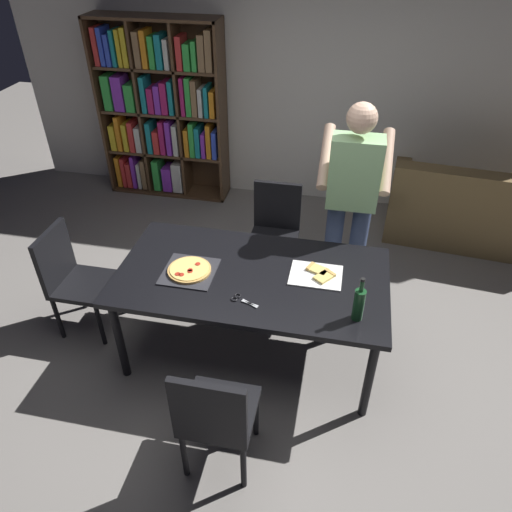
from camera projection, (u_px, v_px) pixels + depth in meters
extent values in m
plane|color=gray|center=(252.00, 348.00, 3.78)|extent=(12.00, 12.00, 0.00)
cube|color=silver|center=(303.00, 74.00, 5.00)|extent=(6.40, 0.10, 2.80)
cube|color=black|center=(252.00, 276.00, 3.35)|extent=(1.89, 1.02, 0.04)
cylinder|color=black|center=(120.00, 340.00, 3.37)|extent=(0.06, 0.06, 0.71)
cylinder|color=black|center=(369.00, 379.00, 3.09)|extent=(0.06, 0.06, 0.71)
cylinder|color=black|center=(163.00, 267.00, 4.05)|extent=(0.06, 0.06, 0.71)
cylinder|color=black|center=(370.00, 294.00, 3.77)|extent=(0.06, 0.06, 0.71)
cube|color=black|center=(220.00, 411.00, 2.81)|extent=(0.42, 0.42, 0.04)
cube|color=black|center=(208.00, 413.00, 2.51)|extent=(0.42, 0.04, 0.45)
cylinder|color=black|center=(256.00, 414.00, 3.05)|extent=(0.04, 0.04, 0.41)
cylinder|color=black|center=(202.00, 404.00, 3.11)|extent=(0.04, 0.04, 0.41)
cylinder|color=black|center=(243.00, 466.00, 2.77)|extent=(0.04, 0.04, 0.41)
cylinder|color=black|center=(184.00, 455.00, 2.83)|extent=(0.04, 0.04, 0.41)
cube|color=black|center=(273.00, 240.00, 4.24)|extent=(0.42, 0.42, 0.04)
cube|color=black|center=(277.00, 205.00, 4.25)|extent=(0.42, 0.04, 0.45)
cylinder|color=black|center=(249.00, 270.00, 4.26)|extent=(0.04, 0.04, 0.41)
cylinder|color=black|center=(289.00, 275.00, 4.20)|extent=(0.04, 0.04, 0.41)
cylinder|color=black|center=(257.00, 247.00, 4.55)|extent=(0.04, 0.04, 0.41)
cylinder|color=black|center=(295.00, 251.00, 4.49)|extent=(0.04, 0.04, 0.41)
cube|color=black|center=(84.00, 285.00, 3.74)|extent=(0.42, 0.42, 0.04)
cube|color=black|center=(54.00, 257.00, 3.63)|extent=(0.04, 0.42, 0.45)
cylinder|color=black|center=(100.00, 325.00, 3.70)|extent=(0.04, 0.04, 0.41)
cylinder|color=black|center=(120.00, 295.00, 3.99)|extent=(0.04, 0.04, 0.41)
cylinder|color=black|center=(58.00, 318.00, 3.76)|extent=(0.04, 0.04, 0.41)
cylinder|color=black|center=(81.00, 289.00, 4.05)|extent=(0.04, 0.04, 0.41)
cube|color=brown|center=(471.00, 218.00, 4.97)|extent=(1.78, 1.02, 0.40)
cube|color=brown|center=(485.00, 197.00, 4.47)|extent=(1.71, 0.37, 0.45)
cube|color=brown|center=(401.00, 182.00, 4.98)|extent=(0.25, 0.86, 0.20)
cube|color=#513823|center=(105.00, 108.00, 5.41)|extent=(0.03, 0.35, 1.95)
cube|color=#513823|center=(222.00, 117.00, 5.19)|extent=(0.03, 0.35, 1.95)
cube|color=#513823|center=(151.00, 17.00, 4.73)|extent=(1.40, 0.35, 0.03)
cube|color=#513823|center=(172.00, 189.00, 5.87)|extent=(1.40, 0.35, 0.03)
cube|color=#513823|center=(168.00, 107.00, 5.43)|extent=(1.40, 0.03, 1.95)
cube|color=#513823|center=(167.00, 152.00, 5.58)|extent=(1.34, 0.29, 0.03)
cube|color=#513823|center=(163.00, 112.00, 5.30)|extent=(1.34, 0.29, 0.03)
cube|color=#513823|center=(157.00, 68.00, 5.02)|extent=(1.34, 0.29, 0.03)
cube|color=#513823|center=(144.00, 111.00, 5.34)|extent=(0.03, 0.29, 1.89)
cube|color=#513823|center=(182.00, 114.00, 5.26)|extent=(0.03, 0.29, 1.89)
cube|color=orange|center=(122.00, 169.00, 5.82)|extent=(0.05, 0.22, 0.38)
cube|color=red|center=(127.00, 170.00, 5.81)|extent=(0.04, 0.22, 0.37)
cube|color=red|center=(132.00, 173.00, 5.82)|extent=(0.06, 0.22, 0.31)
cube|color=purple|center=(137.00, 170.00, 5.78)|extent=(0.04, 0.22, 0.40)
cube|color=silver|center=(142.00, 173.00, 5.80)|extent=(0.04, 0.22, 0.31)
cube|color=olive|center=(147.00, 172.00, 5.77)|extent=(0.05, 0.22, 0.36)
cube|color=green|center=(159.00, 173.00, 5.75)|extent=(0.08, 0.22, 0.37)
cube|color=purple|center=(170.00, 177.00, 5.75)|extent=(0.11, 0.22, 0.29)
cube|color=silver|center=(180.00, 175.00, 5.71)|extent=(0.12, 0.22, 0.35)
cube|color=yellow|center=(116.00, 135.00, 5.57)|extent=(0.07, 0.22, 0.29)
cube|color=orange|center=(122.00, 132.00, 5.52)|extent=(0.05, 0.22, 0.40)
cube|color=yellow|center=(128.00, 135.00, 5.53)|extent=(0.05, 0.22, 0.32)
cube|color=red|center=(135.00, 135.00, 5.51)|extent=(0.06, 0.22, 0.35)
cube|color=silver|center=(141.00, 138.00, 5.52)|extent=(0.07, 0.22, 0.29)
cube|color=teal|center=(152.00, 136.00, 5.48)|extent=(0.06, 0.22, 0.36)
cube|color=red|center=(159.00, 140.00, 5.49)|extent=(0.07, 0.22, 0.26)
cube|color=#B21E66|center=(165.00, 136.00, 5.44)|extent=(0.06, 0.22, 0.38)
cube|color=purple|center=(171.00, 136.00, 5.43)|extent=(0.05, 0.22, 0.39)
cube|color=silver|center=(178.00, 138.00, 5.43)|extent=(0.05, 0.22, 0.35)
cube|color=orange|center=(189.00, 141.00, 5.42)|extent=(0.05, 0.22, 0.31)
cube|color=green|center=(194.00, 138.00, 5.38)|extent=(0.06, 0.22, 0.39)
cube|color=teal|center=(200.00, 140.00, 5.39)|extent=(0.05, 0.22, 0.34)
cube|color=purple|center=(205.00, 143.00, 5.39)|extent=(0.04, 0.22, 0.28)
cube|color=orange|center=(211.00, 140.00, 5.35)|extent=(0.05, 0.22, 0.38)
cube|color=blue|center=(216.00, 143.00, 5.37)|extent=(0.05, 0.22, 0.31)
cube|color=green|center=(110.00, 91.00, 5.26)|extent=(0.09, 0.22, 0.37)
cube|color=purple|center=(121.00, 92.00, 5.24)|extent=(0.12, 0.22, 0.37)
cube|color=green|center=(133.00, 96.00, 5.24)|extent=(0.10, 0.22, 0.29)
cube|color=teal|center=(146.00, 93.00, 5.19)|extent=(0.05, 0.22, 0.38)
cube|color=#B21E66|center=(154.00, 99.00, 5.21)|extent=(0.07, 0.22, 0.27)
cube|color=purple|center=(160.00, 98.00, 5.19)|extent=(0.06, 0.22, 0.30)
cube|color=#B21E66|center=(167.00, 97.00, 5.16)|extent=(0.07, 0.22, 0.34)
cube|color=teal|center=(173.00, 96.00, 5.15)|extent=(0.05, 0.22, 0.35)
cube|color=#B21E66|center=(185.00, 95.00, 5.11)|extent=(0.04, 0.22, 0.40)
cube|color=green|center=(191.00, 95.00, 5.10)|extent=(0.06, 0.22, 0.40)
cube|color=olive|center=(197.00, 97.00, 5.10)|extent=(0.06, 0.22, 0.38)
cube|color=silver|center=(203.00, 101.00, 5.11)|extent=(0.04, 0.22, 0.30)
cube|color=teal|center=(208.00, 100.00, 5.09)|extent=(0.04, 0.22, 0.32)
cube|color=orange|center=(214.00, 103.00, 5.09)|extent=(0.05, 0.22, 0.28)
cube|color=red|center=(99.00, 45.00, 4.98)|extent=(0.05, 0.22, 0.38)
cube|color=blue|center=(105.00, 45.00, 4.97)|extent=(0.05, 0.22, 0.38)
cube|color=blue|center=(111.00, 49.00, 4.98)|extent=(0.05, 0.22, 0.31)
cube|color=teal|center=(117.00, 47.00, 4.96)|extent=(0.04, 0.22, 0.36)
cube|color=yellow|center=(122.00, 47.00, 4.94)|extent=(0.04, 0.22, 0.37)
cube|color=yellow|center=(128.00, 46.00, 4.93)|extent=(0.05, 0.22, 0.38)
cube|color=olive|center=(140.00, 48.00, 4.92)|extent=(0.06, 0.22, 0.35)
cube|color=orange|center=(147.00, 48.00, 4.90)|extent=(0.06, 0.22, 0.37)
cube|color=green|center=(155.00, 51.00, 4.90)|extent=(0.06, 0.22, 0.32)
cube|color=teal|center=(162.00, 50.00, 4.88)|extent=(0.06, 0.22, 0.34)
cube|color=silver|center=(169.00, 53.00, 4.88)|extent=(0.05, 0.22, 0.30)
cube|color=red|center=(182.00, 52.00, 4.85)|extent=(0.06, 0.22, 0.33)
cube|color=green|center=(189.00, 56.00, 4.86)|extent=(0.07, 0.22, 0.26)
cube|color=green|center=(196.00, 55.00, 4.84)|extent=(0.05, 0.22, 0.29)
cube|color=olive|center=(204.00, 52.00, 4.81)|extent=(0.07, 0.22, 0.35)
cube|color=olive|center=(211.00, 50.00, 4.78)|extent=(0.07, 0.22, 0.40)
cylinder|color=#38476B|center=(356.00, 255.00, 3.98)|extent=(0.14, 0.14, 0.95)
cylinder|color=#38476B|center=(332.00, 253.00, 4.01)|extent=(0.14, 0.14, 0.95)
cube|color=#99CC8C|center=(355.00, 173.00, 3.55)|extent=(0.38, 0.22, 0.55)
sphere|color=#E0B293|center=(362.00, 118.00, 3.30)|extent=(0.22, 0.22, 0.22)
cylinder|color=#E0B293|center=(387.00, 162.00, 3.64)|extent=(0.09, 0.50, 0.39)
cylinder|color=#E0B293|center=(326.00, 156.00, 3.71)|extent=(0.09, 0.50, 0.39)
cube|color=#2D2D33|center=(190.00, 272.00, 3.35)|extent=(0.36, 0.36, 0.01)
cylinder|color=tan|center=(189.00, 270.00, 3.34)|extent=(0.30, 0.30, 0.02)
cylinder|color=#EACC6B|center=(189.00, 269.00, 3.34)|extent=(0.27, 0.27, 0.01)
cylinder|color=#B22819|center=(178.00, 274.00, 3.28)|extent=(0.04, 0.04, 0.00)
cylinder|color=#B22819|center=(190.00, 271.00, 3.30)|extent=(0.04, 0.04, 0.00)
cylinder|color=#B22819|center=(190.00, 270.00, 3.31)|extent=(0.04, 0.04, 0.00)
cylinder|color=#B22819|center=(181.00, 275.00, 3.27)|extent=(0.04, 0.04, 0.00)
cylinder|color=#B22819|center=(198.00, 264.00, 3.37)|extent=(0.04, 0.04, 0.00)
cube|color=white|center=(316.00, 275.00, 3.32)|extent=(0.36, 0.28, 0.01)
cube|color=#EACC6B|center=(324.00, 277.00, 3.28)|extent=(0.16, 0.17, 0.02)
cube|color=tan|center=(330.00, 273.00, 3.31)|extent=(0.09, 0.07, 0.02)
cube|color=#EACC6B|center=(318.00, 269.00, 3.35)|extent=(0.16, 0.14, 0.02)
cube|color=tan|center=(310.00, 266.00, 3.37)|extent=(0.06, 0.09, 0.02)
cylinder|color=#194723|center=(359.00, 305.00, 2.92)|extent=(0.07, 0.07, 0.22)
cylinder|color=#194723|center=(362.00, 286.00, 2.83)|extent=(0.03, 0.03, 0.08)
cylinder|color=black|center=(363.00, 280.00, 2.80)|extent=(0.03, 0.03, 0.02)
cube|color=silver|center=(250.00, 304.00, 3.08)|extent=(0.12, 0.04, 0.01)
cube|color=silver|center=(250.00, 304.00, 3.08)|extent=(0.11, 0.07, 0.01)
torus|color=black|center=(238.00, 296.00, 3.14)|extent=(0.06, 0.06, 0.01)
torus|color=black|center=(234.00, 299.00, 3.11)|extent=(0.06, 0.06, 0.01)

